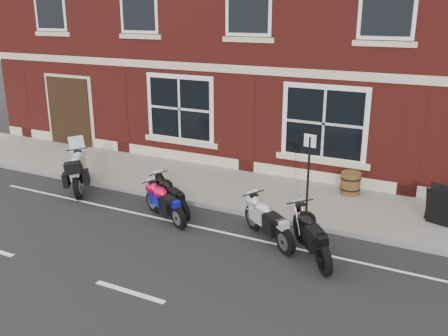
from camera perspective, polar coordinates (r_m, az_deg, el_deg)
The scene contains 11 objects.
ground at distance 12.24m, azimuth -2.09°, elevation -7.39°, with size 80.00×80.00×0.00m, color black.
sidewalk at distance 14.70m, azimuth 3.63°, elevation -2.74°, with size 30.00×3.00×0.12m, color slate.
kerb at distance 13.36m, azimuth 0.89°, elevation -4.86°, with size 30.00×0.16×0.12m, color slate.
moto_touring_silver at distance 15.49m, azimuth -16.06°, elevation -0.21°, with size 1.49×1.88×1.49m.
moto_sport_red at distance 12.89m, azimuth -6.71°, elevation -3.79°, with size 1.76×0.98×0.86m.
moto_sport_black at distance 13.32m, azimuth -6.06°, elevation -2.96°, with size 1.75×1.13×0.89m.
moto_sport_silver at distance 11.68m, azimuth 5.18°, elevation -5.85°, with size 1.74×1.36×0.94m.
moto_naked_black at distance 11.09m, azimuth 10.10°, elevation -7.25°, with size 1.43×1.82×0.98m.
a_board_sign at distance 13.34m, azimuth 23.29°, elevation -3.93°, with size 0.57×0.38×0.96m, color black, non-canonical shape.
barrel_planter at distance 14.69m, azimuth 14.25°, elevation -1.69°, with size 0.58×0.58×0.65m.
parking_sign at distance 12.35m, azimuth 9.62°, elevation -0.41°, with size 0.31×0.07×2.22m.
Camera 1 is at (5.45, -9.64, 5.20)m, focal length 40.00 mm.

